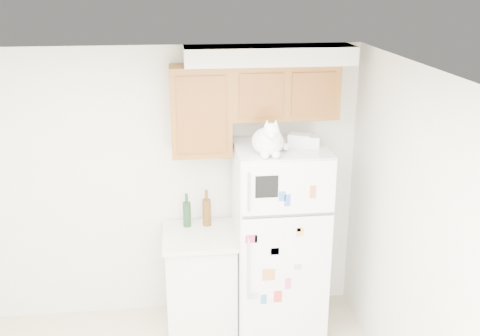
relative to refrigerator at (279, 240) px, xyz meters
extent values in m
cube|color=silver|center=(-1.15, 0.39, 0.40)|extent=(3.80, 0.04, 2.50)
cube|color=silver|center=(0.75, -1.61, 0.40)|extent=(0.04, 4.00, 2.50)
cube|color=white|center=(-1.15, -1.61, 1.65)|extent=(3.80, 4.00, 0.04)
cube|color=brown|center=(0.05, 0.22, 1.27)|extent=(0.90, 0.33, 0.45)
cube|color=brown|center=(-0.65, 0.22, 1.12)|extent=(0.50, 0.33, 0.75)
cube|color=silver|center=(-0.07, 0.23, 1.57)|extent=(1.40, 0.37, 0.15)
cube|color=white|center=(0.00, 0.01, 0.00)|extent=(0.76, 0.72, 1.70)
cube|color=white|center=(0.00, -0.36, 0.62)|extent=(0.74, 0.03, 0.44)
cube|color=white|center=(0.00, -0.36, -0.22)|extent=(0.74, 0.03, 1.19)
cube|color=#59595B|center=(0.00, -0.36, 0.40)|extent=(0.74, 0.03, 0.02)
cylinder|color=silver|center=(-0.32, -0.39, 0.62)|extent=(0.02, 0.02, 0.32)
cylinder|color=silver|center=(-0.32, -0.39, -0.05)|extent=(0.02, 0.02, 0.55)
cube|color=black|center=(-0.18, -0.38, 0.65)|extent=(0.18, 0.00, 0.18)
cube|color=white|center=(-0.16, -0.38, 0.20)|extent=(0.22, 0.00, 0.28)
cube|color=white|center=(0.06, -0.38, 0.28)|extent=(0.09, 0.00, 0.06)
cube|color=#98B2D7|center=(-0.27, -0.38, -0.31)|extent=(0.06, 0.00, 0.06)
cube|color=#BF633B|center=(0.19, -0.38, 0.59)|extent=(0.05, 0.00, 0.11)
cube|color=#3650BD|center=(-0.01, -0.38, 0.53)|extent=(0.05, 0.00, 0.10)
cube|color=gold|center=(0.10, -0.38, 0.25)|extent=(0.06, 0.00, 0.07)
cube|color=teal|center=(-0.19, -0.38, -0.35)|extent=(0.05, 0.00, 0.09)
cube|color=#BE733B|center=(-0.15, -0.38, -0.12)|extent=(0.10, 0.00, 0.10)
cube|color=#345CB7|center=(-0.10, -0.38, 0.09)|extent=(0.07, 0.00, 0.06)
cube|color=#BA85AC|center=(0.09, -0.38, -0.07)|extent=(0.06, 0.00, 0.05)
cube|color=red|center=(-0.07, -0.38, -0.33)|extent=(0.07, 0.00, 0.10)
cube|color=#CD5291|center=(0.01, -0.38, -0.22)|extent=(0.05, 0.00, 0.10)
cube|color=#BA2E56|center=(-0.30, -0.38, 0.21)|extent=(0.10, 0.00, 0.07)
cube|color=#3064A8|center=(-0.06, -0.38, 0.57)|extent=(0.05, 0.00, 0.08)
cube|color=white|center=(-0.69, 0.07, -0.41)|extent=(0.60, 0.60, 0.88)
cube|color=white|center=(-0.69, 0.05, 0.05)|extent=(0.64, 0.64, 0.04)
ellipsoid|color=white|center=(-0.14, -0.16, 0.95)|extent=(0.25, 0.34, 0.21)
ellipsoid|color=white|center=(-0.14, -0.26, 1.00)|extent=(0.18, 0.15, 0.20)
sphere|color=white|center=(-0.14, -0.31, 1.08)|extent=(0.13, 0.13, 0.13)
cone|color=white|center=(-0.18, -0.31, 1.14)|extent=(0.04, 0.04, 0.05)
cone|color=white|center=(-0.11, -0.31, 1.14)|extent=(0.04, 0.04, 0.05)
cone|color=#D88C8C|center=(-0.18, -0.32, 1.13)|extent=(0.02, 0.02, 0.03)
cone|color=#D88C8C|center=(-0.11, -0.32, 1.13)|extent=(0.02, 0.02, 0.03)
sphere|color=white|center=(-0.14, -0.37, 1.06)|extent=(0.05, 0.05, 0.05)
sphere|color=white|center=(-0.19, -0.30, 0.88)|extent=(0.07, 0.07, 0.07)
sphere|color=white|center=(-0.10, -0.30, 0.88)|extent=(0.07, 0.07, 0.07)
cylinder|color=white|center=(-0.04, -0.05, 0.88)|extent=(0.15, 0.21, 0.07)
cube|color=white|center=(0.16, 0.03, 0.90)|extent=(0.22, 0.19, 0.10)
cube|color=white|center=(0.24, -0.02, 0.89)|extent=(0.17, 0.14, 0.09)
camera|label=1|loc=(-0.86, -4.37, 2.20)|focal=42.00mm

